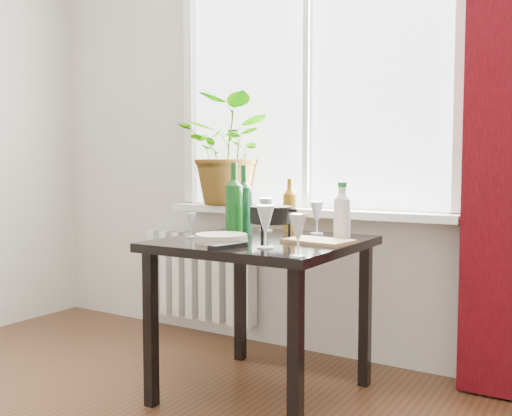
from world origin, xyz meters
The scene contains 18 objects.
window centered at (0.00, 2.22, 1.60)m, with size 1.72×0.08×1.62m.
windowsill centered at (0.00, 2.15, 0.82)m, with size 1.72×0.20×0.04m.
radiator centered at (-0.75, 2.18, 0.38)m, with size 0.80×0.10×0.55m.
table centered at (0.10, 1.55, 0.65)m, with size 0.85×0.85×0.74m.
potted_plant centered at (-0.49, 2.17, 1.17)m, with size 0.59×0.51×0.65m, color #407F22.
wine_bottle_left centered at (-0.08, 1.58, 0.92)m, with size 0.08×0.08×0.36m, color #0E4912, non-canonical shape.
wine_bottle_right centered at (-0.08, 1.66, 0.91)m, with size 0.08×0.08×0.35m, color #0C411F, non-canonical shape.
bottle_amber centered at (0.04, 1.93, 0.88)m, with size 0.07×0.07×0.28m, color brown, non-canonical shape.
cleaning_bottle centered at (0.42, 1.72, 0.87)m, with size 0.08×0.08×0.27m, color silver, non-canonical shape.
wineglass_front_right centered at (0.26, 1.31, 0.83)m, with size 0.08×0.08×0.18m, color silver, non-canonical shape.
wineglass_far_right centered at (0.48, 1.18, 0.82)m, with size 0.07×0.07×0.17m, color silver, non-canonical shape.
wineglass_back_center centered at (0.22, 1.87, 0.82)m, with size 0.07×0.07×0.17m, color silver, non-canonical shape.
wineglass_back_left centered at (-0.07, 1.86, 0.83)m, with size 0.07×0.07×0.18m, color silver, non-canonical shape.
wineglass_front_left centered at (-0.22, 1.43, 0.80)m, with size 0.05×0.05×0.12m, color silver, non-canonical shape.
plate_stack centered at (0.01, 1.35, 0.76)m, with size 0.24×0.24×0.04m, color beige.
fondue_pot centered at (0.13, 1.58, 0.82)m, with size 0.23×0.20×0.15m, color black, non-canonical shape.
tv_remote centered at (0.13, 1.23, 0.75)m, with size 0.05×0.18×0.02m, color black.
cutting_board centered at (0.37, 1.57, 0.75)m, with size 0.28×0.18×0.02m, color #9C7646.
Camera 1 is at (1.45, -0.70, 1.07)m, focal length 40.00 mm.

